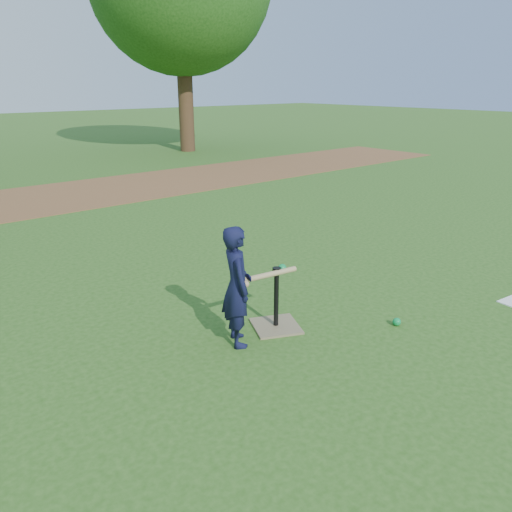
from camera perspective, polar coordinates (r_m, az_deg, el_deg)
ground at (r=4.70m, az=4.53°, el=-9.36°), size 80.00×80.00×0.00m
dirt_strip at (r=11.05m, az=-23.89°, el=5.90°), size 24.00×3.00×0.01m
child at (r=4.39m, az=-2.19°, el=-3.49°), size 0.40×0.47×1.10m
wiffle_ball_ground at (r=5.08m, az=15.79°, el=-7.24°), size 0.08×0.08×0.08m
batting_tee at (r=4.84m, az=2.30°, el=-6.95°), size 0.57×0.57×0.61m
swing_action at (r=4.57m, az=1.50°, el=-2.11°), size 0.63×0.14×0.08m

